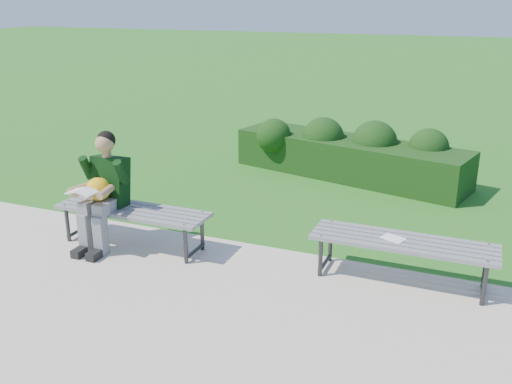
# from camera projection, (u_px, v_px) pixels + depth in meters

# --- Properties ---
(ground) EXTENTS (80.00, 80.00, 0.00)m
(ground) POSITION_uv_depth(u_px,v_px,m) (274.00, 249.00, 6.52)
(ground) COLOR #1D661D
(ground) RESTS_ON ground
(walkway) EXTENTS (30.00, 3.50, 0.02)m
(walkway) POSITION_uv_depth(u_px,v_px,m) (204.00, 326.00, 4.98)
(walkway) COLOR beige
(walkway) RESTS_ON ground
(hedge) EXTENTS (3.87, 1.82, 0.93)m
(hedge) POSITION_uv_depth(u_px,v_px,m) (350.00, 152.00, 9.06)
(hedge) COLOR #1F4415
(hedge) RESTS_ON ground
(bench_left) EXTENTS (1.80, 0.50, 0.46)m
(bench_left) POSITION_uv_depth(u_px,v_px,m) (133.00, 213.00, 6.45)
(bench_left) COLOR slate
(bench_left) RESTS_ON walkway
(bench_right) EXTENTS (1.80, 0.50, 0.46)m
(bench_right) POSITION_uv_depth(u_px,v_px,m) (403.00, 245.00, 5.62)
(bench_right) COLOR slate
(bench_right) RESTS_ON walkway
(seated_boy) EXTENTS (0.56, 0.76, 1.31)m
(seated_boy) POSITION_uv_depth(u_px,v_px,m) (103.00, 187.00, 6.38)
(seated_boy) COLOR slate
(seated_boy) RESTS_ON walkway
(paper_sheet) EXTENTS (0.26, 0.23, 0.01)m
(paper_sheet) POSITION_uv_depth(u_px,v_px,m) (393.00, 238.00, 5.64)
(paper_sheet) COLOR white
(paper_sheet) RESTS_ON bench_right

